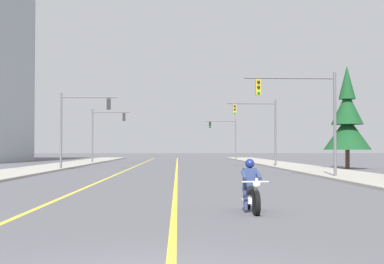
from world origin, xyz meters
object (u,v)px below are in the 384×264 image
traffic_signal_near_right (308,107)px  traffic_signal_far_right (227,133)px  motorcycle_with_rider (251,191)px  traffic_signal_near_left (77,119)px  conifer_tree_right_verge_far (347,121)px  traffic_signal_mid_left (103,128)px  traffic_signal_mid_right (262,123)px

traffic_signal_near_right → traffic_signal_far_right: same height
motorcycle_with_rider → traffic_signal_near_left: size_ratio=0.35×
traffic_signal_near_left → conifer_tree_right_verge_far: (22.37, 1.85, -0.07)m
traffic_signal_mid_left → motorcycle_with_rider: bearing=-78.3°
traffic_signal_near_right → traffic_signal_near_left: size_ratio=1.00×
motorcycle_with_rider → traffic_signal_far_right: (5.43, 72.89, 3.50)m
traffic_signal_mid_right → traffic_signal_mid_left: bearing=140.3°
traffic_signal_near_left → traffic_signal_far_right: same height
motorcycle_with_rider → traffic_signal_near_right: traffic_signal_near_right is taller
motorcycle_with_rider → traffic_signal_near_right: size_ratio=0.35×
traffic_signal_near_left → traffic_signal_mid_left: 19.86m
traffic_signal_mid_left → conifer_tree_right_verge_far: conifer_tree_right_verge_far is taller
motorcycle_with_rider → traffic_signal_mid_right: bearing=81.4°
traffic_signal_near_left → traffic_signal_mid_right: (15.77, 6.39, -0.00)m
traffic_signal_near_right → traffic_signal_mid_left: (-16.17, 33.08, -0.07)m
motorcycle_with_rider → conifer_tree_right_verge_far: 35.48m
traffic_signal_far_right → conifer_tree_right_verge_far: (6.85, -39.78, -0.08)m
traffic_signal_near_right → traffic_signal_near_left: same height
motorcycle_with_rider → traffic_signal_mid_left: traffic_signal_mid_left is taller
traffic_signal_mid_left → traffic_signal_far_right: (15.97, 21.78, 0.02)m
motorcycle_with_rider → traffic_signal_far_right: 73.18m
traffic_signal_mid_right → traffic_signal_far_right: (-0.26, 35.24, 0.01)m
traffic_signal_mid_left → traffic_signal_far_right: same height
traffic_signal_near_right → traffic_signal_far_right: bearing=90.2°
traffic_signal_near_right → traffic_signal_mid_right: bearing=89.8°
traffic_signal_mid_right → motorcycle_with_rider: bearing=-98.6°
traffic_signal_near_right → traffic_signal_mid_right: size_ratio=1.00×
traffic_signal_near_left → traffic_signal_mid_left: (-0.45, 19.85, -0.02)m
motorcycle_with_rider → traffic_signal_mid_right: (5.68, 37.65, 3.49)m
traffic_signal_mid_left → traffic_signal_mid_right: bearing=-39.7°
traffic_signal_mid_right → traffic_signal_far_right: bearing=90.4°
motorcycle_with_rider → traffic_signal_mid_left: (-10.54, 51.11, 3.48)m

